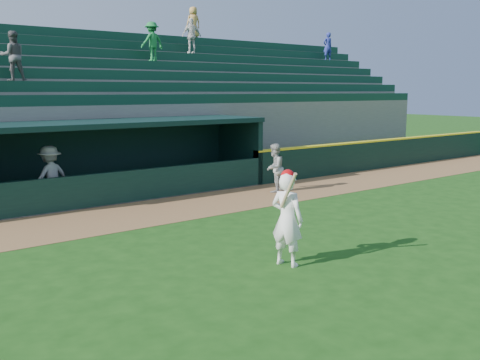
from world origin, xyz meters
The scene contains 9 objects.
ground centered at (0.00, 0.00, 0.00)m, with size 120.00×120.00×0.00m, color #194310.
warning_track centered at (0.00, 4.90, 0.01)m, with size 40.00×3.00×0.01m, color brown.
field_wall_right centered at (12.25, 6.55, 0.60)m, with size 15.50×0.30×1.20m, color black.
wall_stripe_right centered at (12.25, 6.55, 1.23)m, with size 15.50×0.32×0.06m, color yellow.
dugout_player_front centered at (4.14, 5.11, 0.82)m, with size 0.80×0.62×1.65m, color #9B9A96.
dugout_player_inside centered at (-2.65, 7.37, 0.91)m, with size 1.18×0.68×1.82m, color #A6A6A0.
dugout centered at (0.00, 8.00, 1.36)m, with size 9.40×2.80×2.46m.
stands centered at (-0.01, 12.57, 2.39)m, with size 34.50×6.28×7.46m.
batter_at_plate centered at (-0.74, -0.89, 0.96)m, with size 0.63×0.87×1.93m.
Camera 1 is at (-7.63, -8.41, 3.41)m, focal length 40.00 mm.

